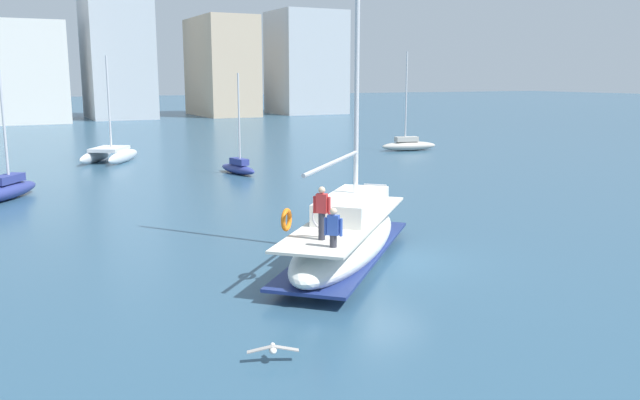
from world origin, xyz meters
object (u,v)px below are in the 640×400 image
Objects in this scene: moored_sloop_far at (5,189)px; moored_cutter_left at (409,144)px; moored_sloop_near at (110,154)px; seagull at (273,349)px; main_sailboat at (347,236)px; moored_catamaran at (238,167)px.

moored_cutter_left is at bearing 17.16° from moored_sloop_far.
moored_sloop_near is 14.78m from moored_sloop_far.
seagull is (-26.15, -33.46, -0.26)m from moored_cutter_left.
moored_sloop_near is 6.86× the size of seagull.
moored_cutter_left is (20.89, 27.26, -0.36)m from main_sailboat.
moored_catamaran is at bearing 80.40° from main_sailboat.
seagull is (-8.81, -27.18, -0.17)m from moored_catamaran.
moored_sloop_far is at bearing -162.84° from moored_cutter_left.
moored_cutter_left is 7.33× the size of seagull.
moored_sloop_near reaches higher than seagull.
moored_sloop_far is at bearing -166.49° from moored_catamaran.
seagull is (4.77, -23.91, -0.24)m from moored_sloop_far.
moored_cutter_left is at bearing 52.53° from main_sailboat.
main_sailboat is at bearing 49.71° from seagull.
main_sailboat is 20.36m from moored_sloop_far.
main_sailboat is at bearing -84.62° from moored_sloop_near.
main_sailboat is at bearing -127.47° from moored_cutter_left.
moored_catamaran is 18.45m from moored_cutter_left.
moored_catamaran reaches higher than seagull.
main_sailboat is 2.04× the size of moored_sloop_far.
moored_catamaran is (13.58, 3.26, -0.07)m from moored_sloop_far.
seagull is at bearing -107.96° from moored_catamaran.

